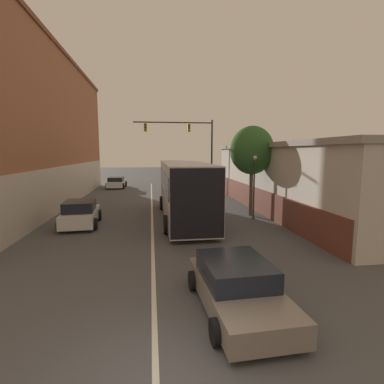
{
  "coord_description": "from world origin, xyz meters",
  "views": [
    {
      "loc": [
        -0.02,
        -4.93,
        4.23
      ],
      "look_at": [
        2.41,
        12.72,
        1.85
      ],
      "focal_mm": 28.0,
      "sensor_mm": 36.0,
      "label": 1
    }
  ],
  "objects": [
    {
      "name": "lane_center_line",
      "position": [
        0.0,
        14.87,
        0.0
      ],
      "size": [
        0.14,
        41.74,
        0.01
      ],
      "color": "silver",
      "rests_on": "ground_plane"
    },
    {
      "name": "building_left_brick",
      "position": [
        -9.61,
        20.42,
        6.1
      ],
      "size": [
        6.52,
        29.24,
        12.0
      ],
      "color": "#A86647",
      "rests_on": "ground_plane"
    },
    {
      "name": "parked_car_left_near",
      "position": [
        -4.12,
        31.47,
        0.63
      ],
      "size": [
        2.2,
        4.24,
        1.3
      ],
      "rotation": [
        0.0,
        0.0,
        1.54
      ],
      "color": "silver",
      "rests_on": "ground_plane"
    },
    {
      "name": "bus",
      "position": [
        2.04,
        13.6,
        2.01
      ],
      "size": [
        2.91,
        10.83,
        3.59
      ],
      "rotation": [
        0.0,
        0.0,
        1.57
      ],
      "color": "#B7B7BC",
      "rests_on": "ground_plane"
    },
    {
      "name": "street_lamp",
      "position": [
        6.38,
        13.04,
        2.44
      ],
      "size": [
        0.33,
        0.33,
        4.08
      ],
      "color": "#233323",
      "rests_on": "ground_plane"
    },
    {
      "name": "traffic_signal_gantry",
      "position": [
        4.05,
        25.73,
        5.37
      ],
      "size": [
        8.03,
        0.36,
        7.49
      ],
      "color": "black",
      "rests_on": "ground_plane"
    },
    {
      "name": "hatchback_foreground",
      "position": [
        2.24,
        2.54,
        0.62
      ],
      "size": [
        2.33,
        4.44,
        1.3
      ],
      "rotation": [
        0.0,
        0.0,
        1.62
      ],
      "color": "slate",
      "rests_on": "ground_plane"
    },
    {
      "name": "parked_car_left_mid",
      "position": [
        -4.1,
        12.74,
        0.69
      ],
      "size": [
        2.26,
        4.02,
        1.47
      ],
      "rotation": [
        0.0,
        0.0,
        1.64
      ],
      "color": "silver",
      "rests_on": "ground_plane"
    },
    {
      "name": "street_tree_near",
      "position": [
        6.58,
        14.15,
        4.33
      ],
      "size": [
        2.87,
        2.59,
        5.94
      ],
      "color": "brown",
      "rests_on": "ground_plane"
    },
    {
      "name": "building_right_storefront",
      "position": [
        12.4,
        15.71,
        2.54
      ],
      "size": [
        10.28,
        21.89,
        4.84
      ],
      "color": "beige",
      "rests_on": "ground_plane"
    }
  ]
}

